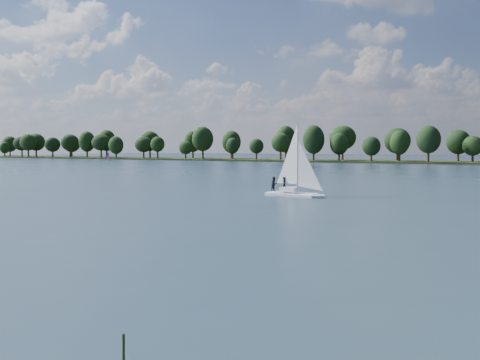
% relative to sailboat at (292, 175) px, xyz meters
% --- Properties ---
extents(ground, '(700.00, 700.00, 0.00)m').
position_rel_sailboat_xyz_m(ground, '(5.59, 52.18, -2.76)').
color(ground, '#233342').
rests_on(ground, ground).
extents(far_shore, '(660.00, 40.00, 1.50)m').
position_rel_sailboat_xyz_m(far_shore, '(5.59, 164.18, -2.76)').
color(far_shore, black).
rests_on(far_shore, ground).
extents(sailboat, '(7.69, 2.86, 9.89)m').
position_rel_sailboat_xyz_m(sailboat, '(0.00, 0.00, 0.00)').
color(sailboat, white).
rests_on(sailboat, ground).
extents(dinghy_pink, '(3.21, 2.78, 4.93)m').
position_rel_sailboat_xyz_m(dinghy_pink, '(-147.64, 123.75, -1.59)').
color(dinghy_pink, silver).
rests_on(dinghy_pink, ground).
extents(pontoon, '(4.11, 2.23, 0.50)m').
position_rel_sailboat_xyz_m(pontoon, '(-179.95, 149.13, -2.76)').
color(pontoon, slate).
rests_on(pontoon, ground).
extents(treeline, '(562.60, 73.92, 18.13)m').
position_rel_sailboat_xyz_m(treeline, '(-12.63, 160.49, 5.34)').
color(treeline, black).
rests_on(treeline, ground).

